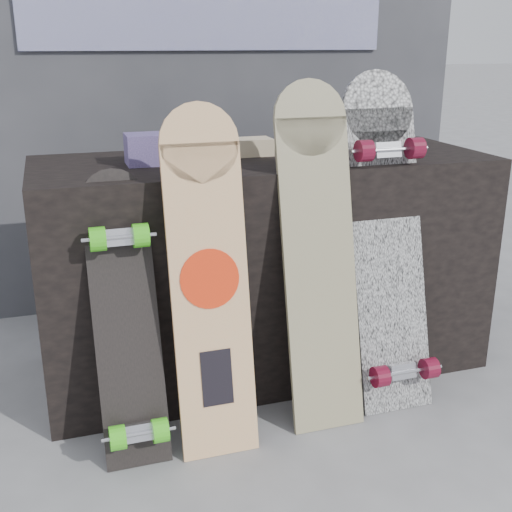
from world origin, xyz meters
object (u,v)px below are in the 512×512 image
object	(u,v)px
longboard_celtic	(318,246)
longboard_cascadia	(388,237)
vendor_table	(264,265)
longboard_geisha	(209,273)
skateboard_dark	(126,316)

from	to	relation	value
longboard_celtic	longboard_cascadia	distance (m)	0.27
vendor_table	longboard_geisha	xyz separation A→B (m)	(-0.31, -0.41, 0.14)
vendor_table	skateboard_dark	world-z (taller)	skateboard_dark
longboard_cascadia	skateboard_dark	size ratio (longest dim) A/B	1.32
longboard_celtic	skateboard_dark	size ratio (longest dim) A/B	1.29
vendor_table	skateboard_dark	bearing A→B (deg)	-145.64
longboard_geisha	vendor_table	bearing A→B (deg)	52.97
longboard_celtic	skateboard_dark	xyz separation A→B (m)	(-0.61, -0.02, -0.15)
longboard_celtic	skateboard_dark	world-z (taller)	longboard_celtic
vendor_table	skateboard_dark	size ratio (longest dim) A/B	1.91
vendor_table	longboard_cascadia	distance (m)	0.49
longboard_celtic	longboard_cascadia	xyz separation A→B (m)	(0.27, 0.04, -0.00)
longboard_geisha	skateboard_dark	size ratio (longest dim) A/B	1.23
longboard_geisha	longboard_celtic	xyz separation A→B (m)	(0.37, 0.06, 0.03)
longboard_geisha	skateboard_dark	world-z (taller)	longboard_geisha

